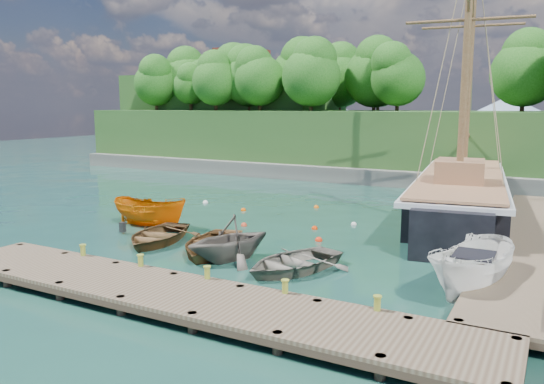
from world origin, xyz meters
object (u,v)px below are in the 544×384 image
at_px(rowboat_3, 293,271).
at_px(cabin_boat_white, 472,294).
at_px(motorboat_orange, 151,226).
at_px(rowboat_1, 229,260).
at_px(rowboat_2, 212,252).
at_px(rowboat_0, 157,242).
at_px(schooner, 460,199).

height_order(rowboat_3, cabin_boat_white, cabin_boat_white).
distance_m(motorboat_orange, cabin_boat_white, 17.14).
height_order(rowboat_1, motorboat_orange, rowboat_1).
height_order(rowboat_2, rowboat_3, rowboat_2).
bearing_deg(rowboat_1, rowboat_0, -165.60).
bearing_deg(motorboat_orange, rowboat_1, -117.45).
distance_m(rowboat_2, rowboat_3, 4.39).
height_order(rowboat_3, motorboat_orange, motorboat_orange).
height_order(rowboat_1, schooner, schooner).
bearing_deg(rowboat_3, rowboat_2, -169.28).
distance_m(cabin_boat_white, schooner, 13.54).
relative_size(cabin_boat_white, schooner, 0.20).
relative_size(rowboat_0, rowboat_3, 1.00).
bearing_deg(rowboat_0, schooner, 34.74).
relative_size(rowboat_2, motorboat_orange, 1.04).
xyz_separation_m(rowboat_1, rowboat_3, (3.04, -0.08, 0.00)).
distance_m(rowboat_3, schooner, 14.46).
height_order(rowboat_1, cabin_boat_white, rowboat_1).
xyz_separation_m(cabin_boat_white, schooner, (-2.57, 13.25, 1.07)).
bearing_deg(rowboat_0, rowboat_1, -22.75).
xyz_separation_m(rowboat_0, rowboat_3, (7.65, -0.86, 0.00)).
bearing_deg(rowboat_0, cabin_boat_white, -14.26).
height_order(rowboat_0, motorboat_orange, motorboat_orange).
bearing_deg(rowboat_0, rowboat_3, -19.55).
xyz_separation_m(rowboat_1, cabin_boat_white, (9.69, 0.50, 0.00)).
height_order(motorboat_orange, cabin_boat_white, cabin_boat_white).
bearing_deg(cabin_boat_white, rowboat_2, -167.17).
bearing_deg(rowboat_3, rowboat_0, -167.20).
xyz_separation_m(rowboat_3, cabin_boat_white, (6.65, 0.58, 0.00)).
distance_m(motorboat_orange, schooner, 17.79).
distance_m(rowboat_2, schooner, 15.68).
relative_size(rowboat_2, cabin_boat_white, 0.92).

